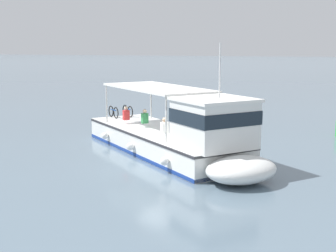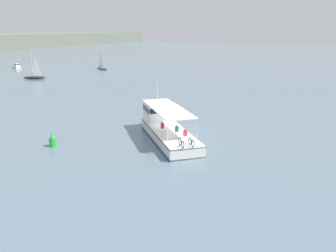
# 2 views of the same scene
# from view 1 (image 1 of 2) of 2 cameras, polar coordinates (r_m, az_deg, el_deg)

# --- Properties ---
(ground_plane) EXTENTS (400.00, 400.00, 0.00)m
(ground_plane) POSITION_cam_1_polar(r_m,az_deg,el_deg) (21.17, 0.20, -4.53)
(ground_plane) COLOR slate
(ferry_main) EXTENTS (10.91, 11.42, 5.32)m
(ferry_main) POSITION_cam_1_polar(r_m,az_deg,el_deg) (21.76, 1.33, -1.39)
(ferry_main) COLOR white
(ferry_main) RESTS_ON ground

